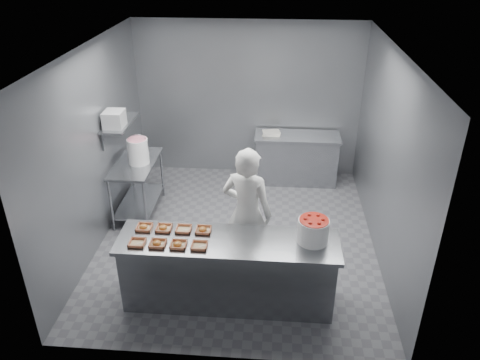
{
  "coord_description": "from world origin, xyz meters",
  "views": [
    {
      "loc": [
        0.49,
        -5.79,
        4.07
      ],
      "look_at": [
        0.05,
        -0.2,
        1.09
      ],
      "focal_mm": 35.0,
      "sensor_mm": 36.0,
      "label": 1
    }
  ],
  "objects_px": {
    "tray_1": "(157,243)",
    "appliance": "(114,119)",
    "tray_6": "(184,229)",
    "tray_3": "(199,246)",
    "tray_4": "(144,227)",
    "tray_0": "(137,243)",
    "tray_2": "(178,244)",
    "tray_5": "(164,228)",
    "tray_7": "(203,230)",
    "service_counter": "(228,271)",
    "worker": "(247,213)",
    "glaze_bucket": "(138,151)",
    "prep_table": "(137,180)",
    "back_counter": "(296,158)",
    "strawberry_tub": "(313,230)"
  },
  "relations": [
    {
      "from": "tray_0",
      "to": "back_counter",
      "type": "bearing_deg",
      "value": 60.48
    },
    {
      "from": "service_counter",
      "to": "tray_2",
      "type": "xyz_separation_m",
      "value": [
        -0.55,
        -0.16,
        0.47
      ]
    },
    {
      "from": "service_counter",
      "to": "tray_6",
      "type": "distance_m",
      "value": 0.74
    },
    {
      "from": "tray_4",
      "to": "glaze_bucket",
      "type": "bearing_deg",
      "value": 107.02
    },
    {
      "from": "tray_0",
      "to": "appliance",
      "type": "height_order",
      "value": "appliance"
    },
    {
      "from": "service_counter",
      "to": "worker",
      "type": "relative_size",
      "value": 1.44
    },
    {
      "from": "tray_2",
      "to": "tray_3",
      "type": "bearing_deg",
      "value": 0.0
    },
    {
      "from": "service_counter",
      "to": "tray_4",
      "type": "bearing_deg",
      "value": 171.31
    },
    {
      "from": "prep_table",
      "to": "back_counter",
      "type": "height_order",
      "value": "same"
    },
    {
      "from": "tray_1",
      "to": "glaze_bucket",
      "type": "relative_size",
      "value": 0.39
    },
    {
      "from": "tray_4",
      "to": "tray_0",
      "type": "bearing_deg",
      "value": -89.45
    },
    {
      "from": "service_counter",
      "to": "back_counter",
      "type": "relative_size",
      "value": 1.73
    },
    {
      "from": "tray_6",
      "to": "prep_table",
      "type": "bearing_deg",
      "value": 121.54
    },
    {
      "from": "prep_table",
      "to": "strawberry_tub",
      "type": "bearing_deg",
      "value": -35.7
    },
    {
      "from": "back_counter",
      "to": "strawberry_tub",
      "type": "bearing_deg",
      "value": -88.6
    },
    {
      "from": "tray_2",
      "to": "appliance",
      "type": "xyz_separation_m",
      "value": [
        -1.27,
        1.92,
        0.76
      ]
    },
    {
      "from": "tray_1",
      "to": "strawberry_tub",
      "type": "height_order",
      "value": "strawberry_tub"
    },
    {
      "from": "service_counter",
      "to": "tray_1",
      "type": "distance_m",
      "value": 0.94
    },
    {
      "from": "service_counter",
      "to": "prep_table",
      "type": "xyz_separation_m",
      "value": [
        -1.65,
        1.95,
        0.14
      ]
    },
    {
      "from": "tray_0",
      "to": "tray_4",
      "type": "relative_size",
      "value": 1.0
    },
    {
      "from": "tray_4",
      "to": "strawberry_tub",
      "type": "height_order",
      "value": "strawberry_tub"
    },
    {
      "from": "tray_6",
      "to": "tray_7",
      "type": "relative_size",
      "value": 1.0
    },
    {
      "from": "service_counter",
      "to": "tray_0",
      "type": "distance_m",
      "value": 1.14
    },
    {
      "from": "service_counter",
      "to": "strawberry_tub",
      "type": "relative_size",
      "value": 7.25
    },
    {
      "from": "tray_4",
      "to": "tray_7",
      "type": "height_order",
      "value": "same"
    },
    {
      "from": "tray_2",
      "to": "strawberry_tub",
      "type": "relative_size",
      "value": 0.52
    },
    {
      "from": "tray_0",
      "to": "tray_7",
      "type": "height_order",
      "value": "tray_7"
    },
    {
      "from": "prep_table",
      "to": "tray_4",
      "type": "bearing_deg",
      "value": -71.0
    },
    {
      "from": "tray_4",
      "to": "appliance",
      "type": "xyz_separation_m",
      "value": [
        -0.79,
        1.6,
        0.76
      ]
    },
    {
      "from": "tray_2",
      "to": "tray_4",
      "type": "xyz_separation_m",
      "value": [
        -0.48,
        0.32,
        0.0
      ]
    },
    {
      "from": "tray_6",
      "to": "strawberry_tub",
      "type": "xyz_separation_m",
      "value": [
        1.53,
        -0.1,
        0.14
      ]
    },
    {
      "from": "glaze_bucket",
      "to": "tray_3",
      "type": "bearing_deg",
      "value": -58.82
    },
    {
      "from": "tray_5",
      "to": "tray_3",
      "type": "bearing_deg",
      "value": -33.17
    },
    {
      "from": "glaze_bucket",
      "to": "worker",
      "type": "bearing_deg",
      "value": -37.19
    },
    {
      "from": "tray_1",
      "to": "appliance",
      "type": "distance_m",
      "value": 2.3
    },
    {
      "from": "tray_4",
      "to": "tray_7",
      "type": "relative_size",
      "value": 1.0
    },
    {
      "from": "tray_0",
      "to": "glaze_bucket",
      "type": "height_order",
      "value": "glaze_bucket"
    },
    {
      "from": "tray_6",
      "to": "tray_3",
      "type": "bearing_deg",
      "value": -52.76
    },
    {
      "from": "tray_6",
      "to": "glaze_bucket",
      "type": "relative_size",
      "value": 0.39
    },
    {
      "from": "service_counter",
      "to": "tray_4",
      "type": "relative_size",
      "value": 13.88
    },
    {
      "from": "strawberry_tub",
      "to": "appliance",
      "type": "height_order",
      "value": "appliance"
    },
    {
      "from": "back_counter",
      "to": "worker",
      "type": "xyz_separation_m",
      "value": [
        -0.72,
        -2.65,
        0.45
      ]
    },
    {
      "from": "tray_2",
      "to": "tray_5",
      "type": "bearing_deg",
      "value": 127.24
    },
    {
      "from": "tray_0",
      "to": "tray_2",
      "type": "xyz_separation_m",
      "value": [
        0.48,
        -0.0,
        0.0
      ]
    },
    {
      "from": "tray_3",
      "to": "strawberry_tub",
      "type": "xyz_separation_m",
      "value": [
        1.29,
        0.22,
        0.14
      ]
    },
    {
      "from": "tray_3",
      "to": "glaze_bucket",
      "type": "relative_size",
      "value": 0.39
    },
    {
      "from": "tray_2",
      "to": "tray_5",
      "type": "height_order",
      "value": "same"
    },
    {
      "from": "tray_2",
      "to": "tray_4",
      "type": "relative_size",
      "value": 1.0
    },
    {
      "from": "tray_6",
      "to": "appliance",
      "type": "bearing_deg",
      "value": 128.43
    },
    {
      "from": "tray_0",
      "to": "appliance",
      "type": "distance_m",
      "value": 2.21
    }
  ]
}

